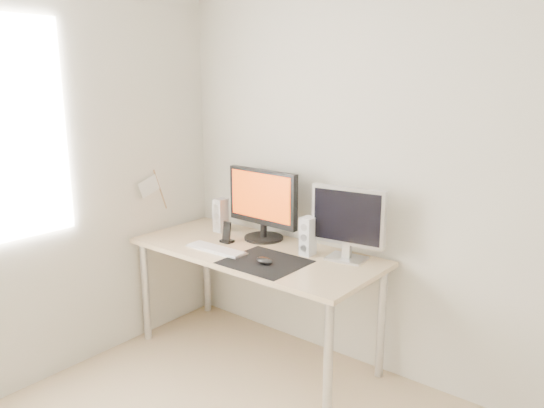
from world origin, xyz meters
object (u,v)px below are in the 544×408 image
Objects in this scene: speaker_left at (221,215)px; speaker_right at (308,236)px; mouse at (264,261)px; main_monitor at (263,202)px; phone_dock at (227,236)px; second_monitor at (348,220)px; keyboard at (216,249)px; desk at (255,261)px.

speaker_left is 0.75m from speaker_right.
main_monitor is at bearing 130.73° from mouse.
phone_dock is at bearing -37.02° from speaker_left.
speaker_right is (-0.23, -0.07, -0.12)m from second_monitor.
mouse is 0.25× the size of second_monitor.
second_monitor is at bearing 26.59° from keyboard.
second_monitor is 0.83m from keyboard.
mouse is 0.74m from speaker_left.
speaker_right is (0.75, -0.03, 0.00)m from speaker_left.
keyboard is (-0.49, -0.29, -0.11)m from speaker_right.
keyboard is (-0.72, -0.36, -0.23)m from second_monitor.
keyboard is (-0.39, 0.01, -0.02)m from mouse.
speaker_right is 0.55× the size of keyboard.
phone_dock is (-0.45, 0.17, 0.02)m from mouse.
second_monitor is (0.64, 0.00, -0.01)m from main_monitor.
mouse is at bearing -1.00° from keyboard.
second_monitor reaches higher than keyboard.
main_monitor is 2.36× the size of speaker_right.
phone_dock is at bearing -166.84° from speaker_right.
second_monitor is 0.27m from speaker_right.
second_monitor is 0.99m from speaker_left.
desk is at bearing 0.67° from phone_dock.
phone_dock is (0.20, -0.15, -0.07)m from speaker_left.
main_monitor reaches higher than mouse.
second_monitor is at bearing 48.35° from mouse.
phone_dock is (-0.14, -0.20, -0.21)m from main_monitor.
mouse reaches higher than keyboard.
mouse is at bearing -20.31° from phone_dock.
second_monitor reaches higher than phone_dock.
main_monitor is at bearing 54.82° from phone_dock.
second_monitor is at bearing 19.81° from desk.
main_monitor is 0.44m from keyboard.
desk is at bearing 141.73° from mouse.
desk is 0.39m from speaker_right.
main_monitor reaches higher than speaker_right.
speaker_left and speaker_right have the same top height.
main_monitor reaches higher than second_monitor.
speaker_left is at bearing 130.20° from keyboard.
speaker_left is (-0.34, -0.04, -0.14)m from main_monitor.
desk is at bearing 43.04° from keyboard.
speaker_right is at bearing -9.59° from main_monitor.
second_monitor reaches higher than desk.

